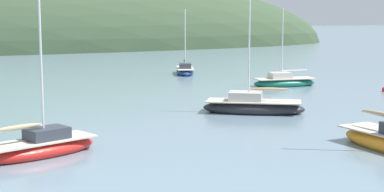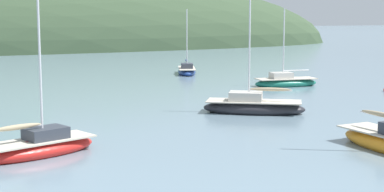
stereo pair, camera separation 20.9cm
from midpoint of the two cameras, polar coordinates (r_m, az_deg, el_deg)
The scene contains 4 objects.
sailboat_grey_yawl at distance 53.35m, azimuth -0.38°, elevation 2.43°, with size 2.83×4.80×5.89m.
sailboat_teal_outer at distance 45.16m, azimuth 9.00°, elevation 1.32°, with size 5.00×2.07×5.92m.
sailboat_orange_cutter at distance 32.94m, azimuth 6.00°, elevation -1.00°, with size 5.76×4.39×7.51m.
sailboat_cream_ketch at distance 23.88m, azimuth -14.18°, elevation -4.71°, with size 5.14×3.44×6.97m.
Camera 2 is at (-10.50, -8.61, 5.47)m, focal length 56.17 mm.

